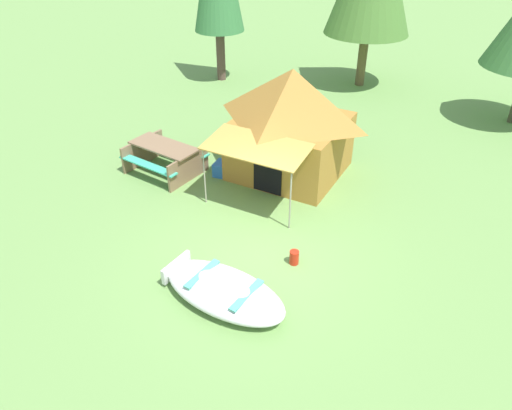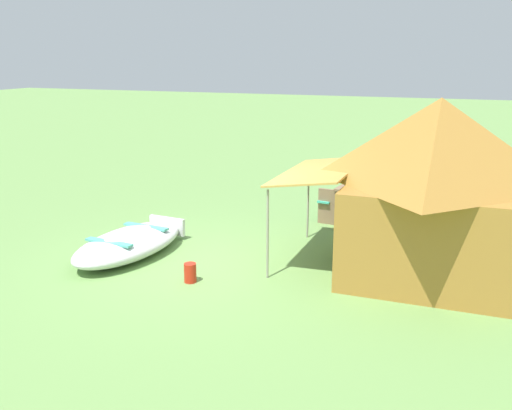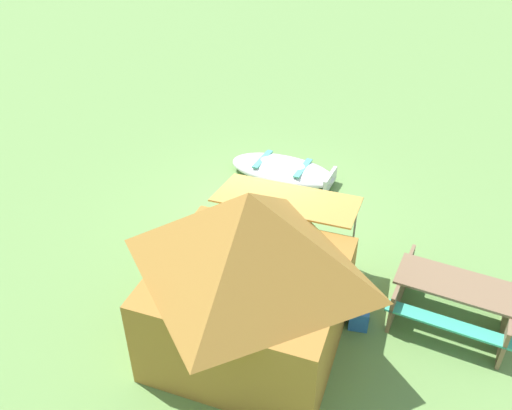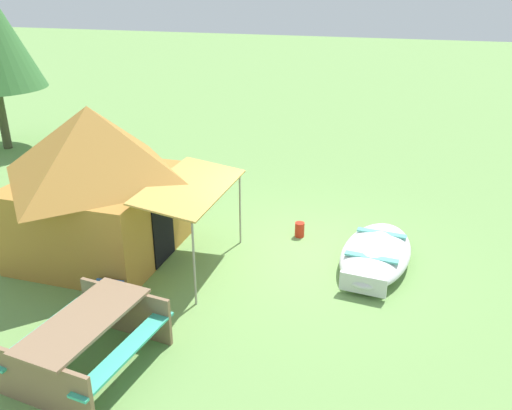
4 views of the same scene
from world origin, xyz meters
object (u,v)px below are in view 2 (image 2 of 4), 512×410
(beached_rowboat, at_px, (129,243))
(cooler_box, at_px, (381,230))
(picnic_table, at_px, (366,195))
(canvas_cabin_tent, at_px, (434,185))
(fuel_can, at_px, (190,273))

(beached_rowboat, xyz_separation_m, cooler_box, (-2.53, 3.94, -0.04))
(beached_rowboat, height_order, picnic_table, picnic_table)
(canvas_cabin_tent, bearing_deg, cooler_box, -146.49)
(beached_rowboat, relative_size, picnic_table, 1.30)
(canvas_cabin_tent, relative_size, picnic_table, 1.89)
(canvas_cabin_tent, height_order, fuel_can, canvas_cabin_tent)
(canvas_cabin_tent, height_order, cooler_box, canvas_cabin_tent)
(canvas_cabin_tent, xyz_separation_m, picnic_table, (-2.90, -1.57, -0.96))
(picnic_table, relative_size, cooler_box, 4.38)
(picnic_table, bearing_deg, canvas_cabin_tent, 28.47)
(picnic_table, bearing_deg, cooler_box, 22.33)
(beached_rowboat, xyz_separation_m, fuel_can, (0.71, 1.56, -0.07))
(canvas_cabin_tent, distance_m, cooler_box, 2.22)
(beached_rowboat, bearing_deg, cooler_box, 122.65)
(beached_rowboat, bearing_deg, picnic_table, 139.18)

